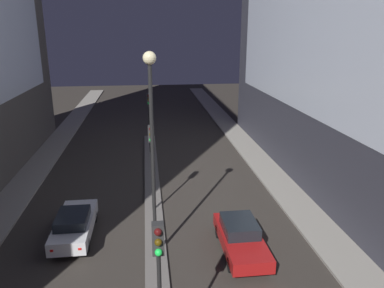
{
  "coord_description": "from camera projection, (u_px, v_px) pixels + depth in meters",
  "views": [
    {
      "loc": [
        -0.17,
        -4.33,
        9.85
      ],
      "look_at": [
        2.75,
        19.42,
        2.54
      ],
      "focal_mm": 35.0,
      "sensor_mm": 36.0,
      "label": 1
    }
  ],
  "objects": [
    {
      "name": "median_strip",
      "position": [
        153.0,
        204.0,
        21.88
      ],
      "size": [
        0.98,
        29.39,
        0.14
      ],
      "color": "#66605B",
      "rests_on": "ground"
    },
    {
      "name": "traffic_light_near",
      "position": [
        159.0,
        268.0,
        10.06
      ],
      "size": [
        0.32,
        0.42,
        4.89
      ],
      "color": "black",
      "rests_on": "median_strip"
    },
    {
      "name": "traffic_light_mid",
      "position": [
        152.0,
        149.0,
        20.03
      ],
      "size": [
        0.32,
        0.42,
        4.89
      ],
      "color": "black",
      "rests_on": "median_strip"
    },
    {
      "name": "traffic_light_far",
      "position": [
        149.0,
        110.0,
        29.91
      ],
      "size": [
        0.32,
        0.42,
        4.89
      ],
      "color": "black",
      "rests_on": "median_strip"
    },
    {
      "name": "street_lamp",
      "position": [
        152.0,
        123.0,
        15.25
      ],
      "size": [
        0.53,
        0.53,
        8.93
      ],
      "color": "black",
      "rests_on": "median_strip"
    },
    {
      "name": "car_left_lane",
      "position": [
        74.0,
        224.0,
        18.31
      ],
      "size": [
        1.71,
        4.47,
        1.42
      ],
      "color": "silver",
      "rests_on": "ground"
    },
    {
      "name": "car_right_lane",
      "position": [
        241.0,
        237.0,
        17.19
      ],
      "size": [
        1.78,
        4.48,
        1.44
      ],
      "color": "maroon",
      "rests_on": "ground"
    }
  ]
}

